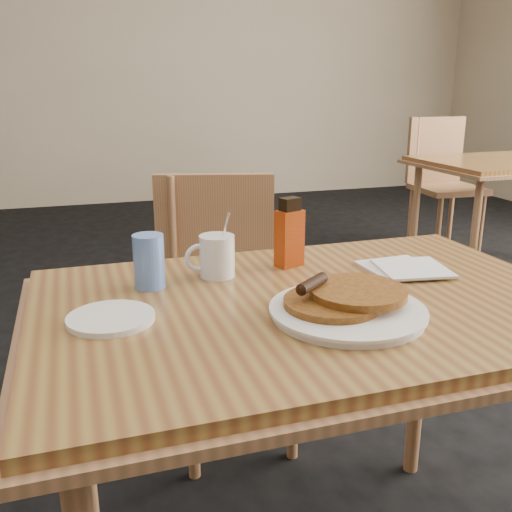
{
  "coord_description": "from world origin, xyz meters",
  "views": [
    {
      "loc": [
        -0.38,
        -1.03,
        1.18
      ],
      "look_at": [
        -0.04,
        0.03,
        0.85
      ],
      "focal_mm": 40.0,
      "sensor_mm": 36.0,
      "label": 1
    }
  ],
  "objects": [
    {
      "name": "wall_back",
      "position": [
        0.0,
        5.0,
        1.4
      ],
      "size": [
        8.0,
        0.0,
        8.0
      ],
      "primitive_type": "plane",
      "rotation": [
        1.57,
        0.0,
        0.0
      ],
      "color": "beige",
      "rests_on": "ground"
    },
    {
      "name": "main_table",
      "position": [
        0.07,
        0.0,
        0.71
      ],
      "size": [
        1.18,
        0.81,
        0.75
      ],
      "rotation": [
        0.0,
        0.0,
        0.01
      ],
      "color": "olive",
      "rests_on": "floor"
    },
    {
      "name": "chair_main_far",
      "position": [
        0.06,
        0.73,
        0.53
      ],
      "size": [
        0.5,
        0.5,
        0.89
      ],
      "rotation": [
        0.0,
        0.0,
        -0.27
      ],
      "color": "#AE7952",
      "rests_on": "floor"
    },
    {
      "name": "chair_neighbor_far",
      "position": [
        2.16,
        2.51,
        0.57
      ],
      "size": [
        0.46,
        0.46,
        0.96
      ],
      "rotation": [
        0.0,
        0.0,
        -0.07
      ],
      "color": "#AE7952",
      "rests_on": "floor"
    },
    {
      "name": "pancake_plate",
      "position": [
        0.1,
        -0.1,
        0.77
      ],
      "size": [
        0.3,
        0.3,
        0.07
      ],
      "rotation": [
        0.0,
        0.0,
        0.23
      ],
      "color": "white",
      "rests_on": "main_table"
    },
    {
      "name": "coffee_mug",
      "position": [
        -0.08,
        0.2,
        0.8
      ],
      "size": [
        0.12,
        0.08,
        0.15
      ],
      "rotation": [
        0.0,
        0.0,
        0.12
      ],
      "color": "white",
      "rests_on": "main_table"
    },
    {
      "name": "syrup_bottle",
      "position": [
        0.11,
        0.23,
        0.83
      ],
      "size": [
        0.07,
        0.06,
        0.17
      ],
      "rotation": [
        0.0,
        0.0,
        0.36
      ],
      "color": "maroon",
      "rests_on": "main_table"
    },
    {
      "name": "napkin_stack",
      "position": [
        0.36,
        0.11,
        0.76
      ],
      "size": [
        0.19,
        0.2,
        0.01
      ],
      "rotation": [
        0.0,
        0.0,
        0.04
      ],
      "color": "silver",
      "rests_on": "main_table"
    },
    {
      "name": "blue_tumbler",
      "position": [
        -0.24,
        0.17,
        0.81
      ],
      "size": [
        0.08,
        0.08,
        0.12
      ],
      "primitive_type": "cylinder",
      "rotation": [
        0.0,
        0.0,
        0.3
      ],
      "color": "#5F88DF",
      "rests_on": "main_table"
    },
    {
      "name": "side_saucer",
      "position": [
        -0.34,
        0.01,
        0.76
      ],
      "size": [
        0.18,
        0.18,
        0.01
      ],
      "primitive_type": "cylinder",
      "rotation": [
        0.0,
        0.0,
        -0.1
      ],
      "color": "white",
      "rests_on": "main_table"
    }
  ]
}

